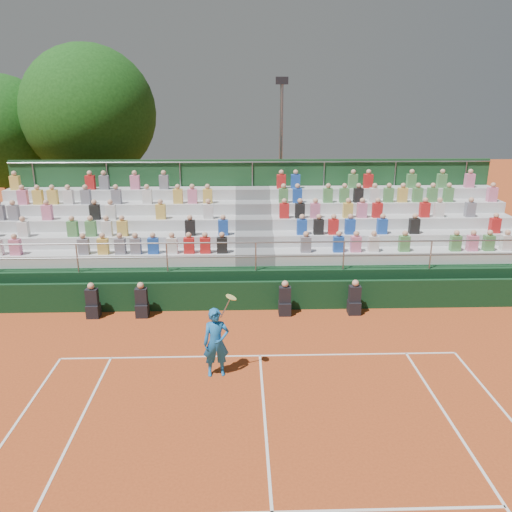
{
  "coord_description": "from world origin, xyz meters",
  "views": [
    {
      "loc": [
        -0.49,
        -12.34,
        6.86
      ],
      "look_at": [
        0.0,
        3.5,
        1.8
      ],
      "focal_mm": 35.0,
      "sensor_mm": 36.0,
      "label": 1
    }
  ],
  "objects_px": {
    "tennis_player": "(216,342)",
    "floodlight_mast": "(281,145)",
    "tree_east": "(89,113)",
    "tree_west": "(1,132)"
  },
  "relations": [
    {
      "from": "tennis_player",
      "to": "floodlight_mast",
      "type": "distance_m",
      "value": 14.7
    },
    {
      "from": "tennis_player",
      "to": "tree_east",
      "type": "bearing_deg",
      "value": 115.47
    },
    {
      "from": "tree_east",
      "to": "floodlight_mast",
      "type": "bearing_deg",
      "value": 0.17
    },
    {
      "from": "floodlight_mast",
      "to": "tennis_player",
      "type": "bearing_deg",
      "value": -100.92
    },
    {
      "from": "tree_west",
      "to": "tree_east",
      "type": "xyz_separation_m",
      "value": [
        4.54,
        -0.42,
        0.9
      ]
    },
    {
      "from": "tree_west",
      "to": "tree_east",
      "type": "bearing_deg",
      "value": -5.33
    },
    {
      "from": "tree_east",
      "to": "floodlight_mast",
      "type": "height_order",
      "value": "tree_east"
    },
    {
      "from": "tree_east",
      "to": "floodlight_mast",
      "type": "xyz_separation_m",
      "value": [
        9.34,
        0.03,
        -1.55
      ]
    },
    {
      "from": "tennis_player",
      "to": "tree_east",
      "type": "height_order",
      "value": "tree_east"
    },
    {
      "from": "tennis_player",
      "to": "tree_west",
      "type": "xyz_separation_m",
      "value": [
        -11.19,
        14.37,
        4.29
      ]
    }
  ]
}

